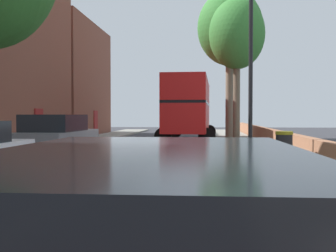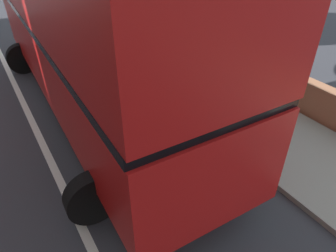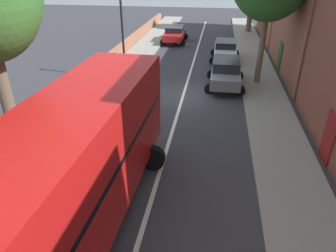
# 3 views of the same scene
# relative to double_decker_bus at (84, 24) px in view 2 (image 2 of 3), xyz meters

# --- Properties ---
(double_decker_bus) EXTENTS (3.76, 10.64, 4.06)m
(double_decker_bus) POSITION_rel_double_decker_bus_xyz_m (0.00, 0.00, 0.00)
(double_decker_bus) COLOR red
(double_decker_bus) RESTS_ON ground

